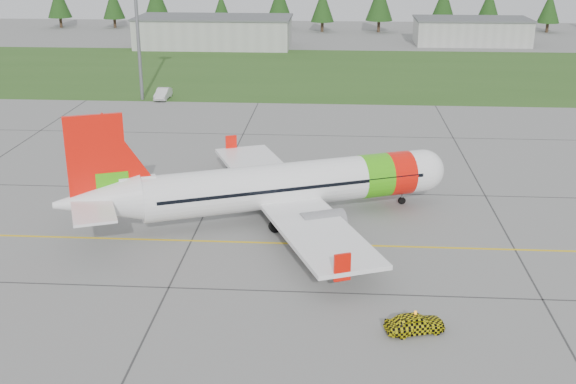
{
  "coord_description": "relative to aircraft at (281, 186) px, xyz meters",
  "views": [
    {
      "loc": [
        -3.87,
        -43.36,
        22.74
      ],
      "look_at": [
        -7.56,
        10.53,
        3.35
      ],
      "focal_mm": 45.0,
      "sensor_mm": 36.0,
      "label": 1
    }
  ],
  "objects": [
    {
      "name": "hangar_west",
      "position": [
        -21.69,
        96.77,
        0.09
      ],
      "size": [
        32.0,
        14.0,
        6.0
      ],
      "primitive_type": "cube",
      "color": "#A8A8A3",
      "rests_on": "ground"
    },
    {
      "name": "service_van",
      "position": [
        -20.78,
        45.43,
        -0.49
      ],
      "size": [
        1.71,
        1.62,
        4.84
      ],
      "primitive_type": "imported",
      "rotation": [
        0.0,
        0.0,
        -0.01
      ],
      "color": "silver",
      "rests_on": "ground"
    },
    {
      "name": "treeline",
      "position": [
        8.31,
        124.77,
        2.09
      ],
      "size": [
        160.0,
        8.0,
        10.0
      ],
      "primitive_type": null,
      "color": "#1C3F14",
      "rests_on": "ground"
    },
    {
      "name": "follow_me_car",
      "position": [
        9.46,
        -17.94,
        -1.08
      ],
      "size": [
        1.61,
        1.76,
        3.65
      ],
      "primitive_type": "imported",
      "rotation": [
        0.0,
        0.0,
        1.86
      ],
      "color": "#F5EB0D",
      "rests_on": "ground"
    },
    {
      "name": "ground",
      "position": [
        8.31,
        -13.23,
        -2.91
      ],
      "size": [
        320.0,
        320.0,
        0.0
      ],
      "primitive_type": "plane",
      "color": "gray",
      "rests_on": "ground"
    },
    {
      "name": "hangar_east",
      "position": [
        33.31,
        104.77,
        -0.31
      ],
      "size": [
        24.0,
        12.0,
        5.2
      ],
      "primitive_type": "cube",
      "color": "#A8A8A3",
      "rests_on": "ground"
    },
    {
      "name": "aircraft",
      "position": [
        0.0,
        0.0,
        0.0
      ],
      "size": [
        31.8,
        30.21,
        10.09
      ],
      "rotation": [
        0.0,
        0.0,
        0.38
      ],
      "color": "white",
      "rests_on": "ground"
    },
    {
      "name": "taxi_guideline",
      "position": [
        8.31,
        -5.23,
        -2.9
      ],
      "size": [
        120.0,
        0.25,
        0.02
      ],
      "primitive_type": "cube",
      "color": "gold",
      "rests_on": "ground"
    },
    {
      "name": "grass_strip",
      "position": [
        8.31,
        68.77,
        -2.89
      ],
      "size": [
        320.0,
        50.0,
        0.03
      ],
      "primitive_type": "cube",
      "color": "#30561E",
      "rests_on": "ground"
    },
    {
      "name": "floodlight_mast",
      "position": [
        -23.69,
        44.77,
        7.09
      ],
      "size": [
        0.5,
        0.5,
        20.0
      ],
      "primitive_type": "cylinder",
      "color": "slate",
      "rests_on": "ground"
    }
  ]
}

